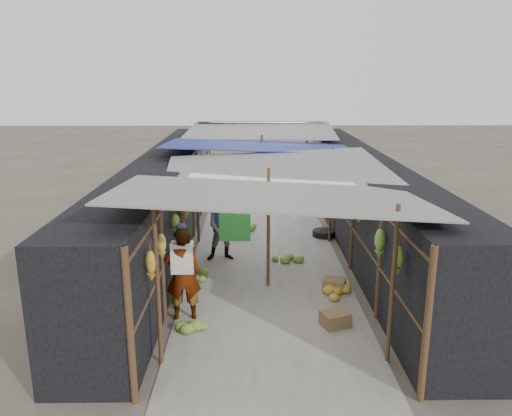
{
  "coord_description": "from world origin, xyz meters",
  "views": [
    {
      "loc": [
        -0.38,
        -7.06,
        4.41
      ],
      "look_at": [
        -0.24,
        4.91,
        1.25
      ],
      "focal_mm": 35.0,
      "sensor_mm": 36.0,
      "label": 1
    }
  ],
  "objects_px": {
    "vendor_elderly": "(183,274)",
    "black_basin": "(323,234)",
    "vendor_seated": "(306,187)",
    "shopper_blue": "(224,226)",
    "crate_near": "(335,320)"
  },
  "relations": [
    {
      "from": "vendor_seated",
      "to": "shopper_blue",
      "type": "bearing_deg",
      "value": -34.76
    },
    {
      "from": "vendor_elderly",
      "to": "vendor_seated",
      "type": "distance_m",
      "value": 10.09
    },
    {
      "from": "vendor_elderly",
      "to": "black_basin",
      "type": "bearing_deg",
      "value": -132.0
    },
    {
      "from": "black_basin",
      "to": "shopper_blue",
      "type": "xyz_separation_m",
      "value": [
        -2.73,
        -1.8,
        0.78
      ]
    },
    {
      "from": "crate_near",
      "to": "vendor_seated",
      "type": "relative_size",
      "value": 0.53
    },
    {
      "from": "black_basin",
      "to": "vendor_elderly",
      "type": "distance_m",
      "value": 5.99
    },
    {
      "from": "vendor_elderly",
      "to": "shopper_blue",
      "type": "distance_m",
      "value": 3.17
    },
    {
      "from": "vendor_elderly",
      "to": "vendor_seated",
      "type": "bearing_deg",
      "value": -117.19
    },
    {
      "from": "crate_near",
      "to": "black_basin",
      "type": "xyz_separation_m",
      "value": [
        0.55,
        5.27,
        -0.05
      ]
    },
    {
      "from": "black_basin",
      "to": "shopper_blue",
      "type": "distance_m",
      "value": 3.37
    },
    {
      "from": "vendor_elderly",
      "to": "vendor_seated",
      "type": "xyz_separation_m",
      "value": [
        3.32,
        9.51,
        -0.45
      ]
    },
    {
      "from": "shopper_blue",
      "to": "vendor_seated",
      "type": "distance_m",
      "value": 6.97
    },
    {
      "from": "crate_near",
      "to": "vendor_seated",
      "type": "height_order",
      "value": "vendor_seated"
    },
    {
      "from": "crate_near",
      "to": "vendor_seated",
      "type": "distance_m",
      "value": 9.89
    },
    {
      "from": "crate_near",
      "to": "vendor_elderly",
      "type": "height_order",
      "value": "vendor_elderly"
    }
  ]
}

